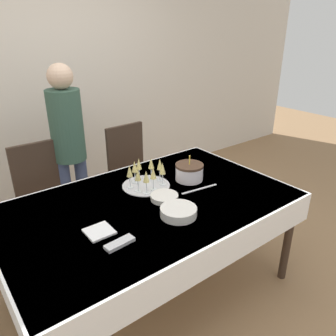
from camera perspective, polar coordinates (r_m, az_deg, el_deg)
ground_plane at (r=2.67m, az=-2.83°, el=-20.17°), size 12.00×12.00×0.00m
wall_back at (r=3.65m, az=-20.70°, el=14.36°), size 8.00×0.05×2.70m
dining_table at (r=2.26m, az=-3.17°, el=-8.02°), size 1.94×1.21×0.76m
dining_chair_far_left at (r=2.91m, az=-20.67°, el=-4.63°), size 0.42×0.42×0.98m
dining_chair_far_right at (r=3.21m, az=-6.21°, el=-0.46°), size 0.44×0.44×0.98m
birthday_cake at (r=2.49m, az=3.72°, el=-0.70°), size 0.21×0.21×0.20m
champagne_tray at (r=2.38m, az=-3.85°, el=-1.19°), size 0.35×0.35×0.18m
plate_stack_main at (r=2.04m, az=1.84°, el=-7.62°), size 0.23×0.23×0.06m
plate_stack_dessert at (r=2.23m, az=-0.63°, el=-5.08°), size 0.19×0.19×0.03m
cake_knife at (r=2.38m, az=5.51°, el=-3.67°), size 0.30×0.06×0.00m
fork_pile at (r=1.83m, az=-8.42°, el=-12.83°), size 0.17×0.08×0.02m
napkin_pile at (r=1.94m, az=-11.88°, el=-10.76°), size 0.15×0.15×0.01m
person_standing at (r=2.95m, az=-16.99°, el=4.79°), size 0.28×0.28×1.58m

